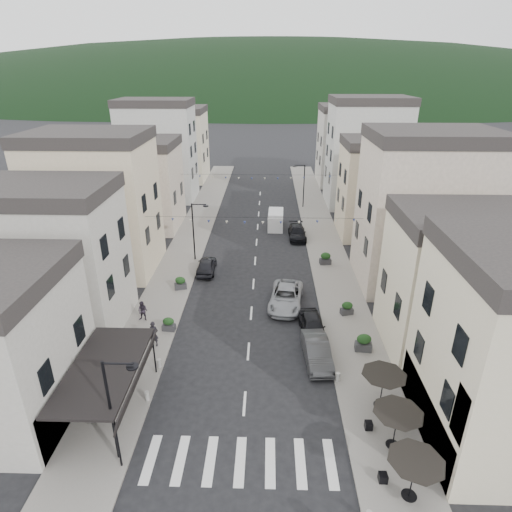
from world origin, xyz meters
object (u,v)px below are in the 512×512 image
at_px(parked_car_d, 297,233).
at_px(pedestrian_b, 143,311).
at_px(delivery_van, 276,219).
at_px(parked_car_c, 286,297).
at_px(parked_car_a, 313,325).
at_px(parked_car_e, 206,265).
at_px(pedestrian_a, 154,334).
at_px(parked_car_b, 317,351).

xyz_separation_m(parked_car_d, pedestrian_b, (-12.84, -17.85, 0.25)).
bearing_deg(parked_car_d, delivery_van, 123.00).
bearing_deg(parked_car_c, delivery_van, 99.21).
relative_size(parked_car_a, parked_car_d, 0.90).
bearing_deg(parked_car_e, parked_car_d, -136.07).
bearing_deg(pedestrian_b, delivery_van, 73.44).
bearing_deg(parked_car_a, parked_car_c, 109.48).
bearing_deg(pedestrian_b, pedestrian_a, -53.32).
bearing_deg(delivery_van, parked_car_e, -116.05).
relative_size(parked_car_b, delivery_van, 0.99).
xyz_separation_m(parked_car_a, parked_car_b, (0.00, -3.15, 0.03)).
relative_size(parked_car_b, pedestrian_b, 2.80).
bearing_deg(parked_car_d, parked_car_e, -136.54).
relative_size(parked_car_c, pedestrian_a, 2.95).
xyz_separation_m(parked_car_c, parked_car_e, (-7.36, 6.00, -0.06)).
xyz_separation_m(parked_car_c, pedestrian_b, (-11.04, -2.77, 0.16)).
xyz_separation_m(parked_car_e, pedestrian_b, (-3.68, -8.78, 0.22)).
bearing_deg(parked_car_b, parked_car_a, 85.69).
bearing_deg(pedestrian_b, parked_car_a, 3.69).
distance_m(parked_car_a, parked_car_b, 3.15).
distance_m(parked_car_e, pedestrian_b, 9.52).
bearing_deg(parked_car_a, parked_car_e, 127.90).
relative_size(parked_car_d, parked_car_e, 1.12).
bearing_deg(parked_car_a, pedestrian_b, 169.85).
distance_m(parked_car_c, pedestrian_b, 11.39).
relative_size(parked_car_e, pedestrian_a, 2.22).
height_order(parked_car_e, delivery_van, delivery_van).
xyz_separation_m(parked_car_d, delivery_van, (-2.41, 3.54, 0.38)).
relative_size(parked_car_e, pedestrian_b, 2.58).
distance_m(delivery_van, pedestrian_a, 26.12).
bearing_deg(parked_car_c, pedestrian_b, -158.58).
distance_m(parked_car_a, parked_car_e, 13.61).
bearing_deg(pedestrian_b, parked_car_c, 23.52).
bearing_deg(pedestrian_a, pedestrian_b, 124.08).
bearing_deg(delivery_van, parked_car_a, -81.83).
bearing_deg(pedestrian_b, parked_car_d, 63.70).
distance_m(parked_car_c, parked_car_e, 9.50).
xyz_separation_m(parked_car_a, parked_car_d, (0.00, 19.14, -0.03)).
height_order(parked_car_a, parked_car_c, parked_car_c).
height_order(parked_car_b, delivery_van, delivery_van).
bearing_deg(parked_car_e, pedestrian_a, 79.60).
height_order(parked_car_c, pedestrian_a, pedestrian_a).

